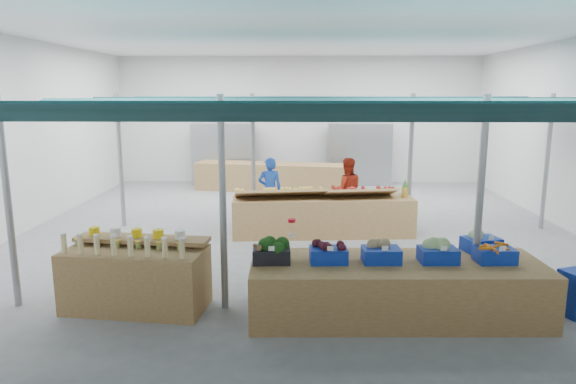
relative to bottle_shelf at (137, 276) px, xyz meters
The scene contains 23 objects.
floor 4.64m from the bottle_shelf, 60.97° to the left, with size 13.00×13.00×0.00m, color slate.
hall 6.30m from the bottle_shelf, 67.75° to the left, with size 13.00×13.00×13.00m.
pole_grid 3.99m from the bottle_shelf, 37.39° to the left, with size 10.00×4.60×3.00m.
awnings 4.42m from the bottle_shelf, 37.39° to the left, with size 9.50×7.08×0.30m.
back_shelving_left 10.05m from the bottle_shelf, 91.49° to the left, with size 2.00×0.50×2.00m, color #B23F33.
back_shelving_right 10.91m from the bottle_shelf, 67.10° to the left, with size 2.00×0.50×2.00m, color #B23F33.
bottle_shelf is the anchor object (origin of this frame).
veg_counter 3.62m from the bottle_shelf, ahead, with size 3.94×1.31×0.77m, color brown.
fruit_counter 4.78m from the bottle_shelf, 54.38° to the left, with size 3.83×0.91×0.82m, color brown.
far_counter 9.04m from the bottle_shelf, 80.96° to the left, with size 4.78×0.96×0.86m, color brown.
vendor_left 5.24m from the bottle_shelf, 72.37° to the left, with size 0.56×0.37×1.53m, color #1B46B2.
vendor_right 6.04m from the bottle_shelf, 55.83° to the left, with size 0.75×0.58×1.53m, color #A32514.
crate_broccoli 1.99m from the bottle_shelf, ahead, with size 0.52×0.42×0.35m.
crate_beets 2.73m from the bottle_shelf, ahead, with size 0.52×0.42×0.29m.
crate_celeriac 3.43m from the bottle_shelf, ahead, with size 0.52×0.42×0.31m.
crate_cabbage 4.19m from the bottle_shelf, ahead, with size 0.52×0.42×0.35m.
crate_carrots 4.95m from the bottle_shelf, ahead, with size 0.52×0.42×0.29m.
sparrow 1.87m from the bottle_shelf, 11.64° to the right, with size 0.12×0.09×0.11m.
pole_ribbon 2.38m from the bottle_shelf, 18.92° to the left, with size 0.12×0.12×0.28m.
apple_heap_yellow 4.21m from the bottle_shelf, 63.23° to the left, with size 1.98×0.97×0.27m.
apple_heap_red 5.28m from the bottle_shelf, 47.22° to the left, with size 1.59×0.91×0.27m.
pineapple 6.01m from the bottle_shelf, 40.94° to the left, with size 0.14×0.14×0.39m.
crate_extra 4.95m from the bottle_shelf, ahead, with size 0.58×0.47×0.32m.
Camera 1 is at (0.07, -10.86, 3.02)m, focal length 32.00 mm.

